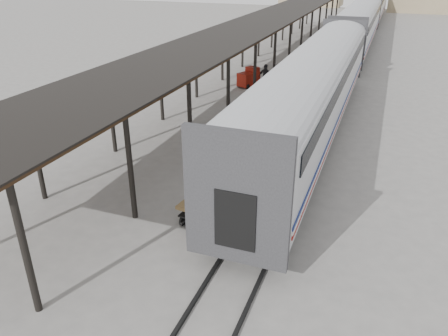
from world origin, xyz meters
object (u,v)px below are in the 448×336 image
baggage_cart (209,201)px  pedestrian (266,77)px  porter (202,183)px  luggage_tug (249,78)px

baggage_cart → pedestrian: size_ratio=1.39×
baggage_cart → porter: 1.25m
porter → pedestrian: 18.37m
luggage_tug → pedestrian: size_ratio=1.00×
luggage_tug → porter: bearing=-53.5°
luggage_tug → porter: (4.13, -18.54, 1.08)m
porter → pedestrian: size_ratio=0.93×
baggage_cart → luggage_tug: bearing=111.2°
luggage_tug → porter: size_ratio=1.07×
baggage_cart → porter: (0.05, -0.65, 1.07)m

